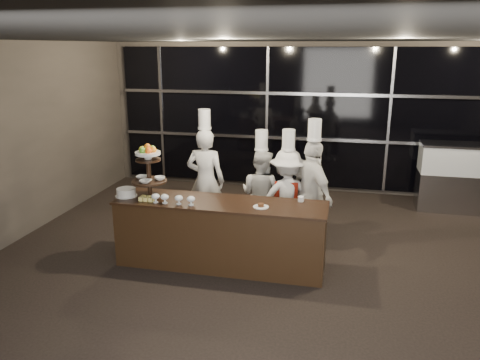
% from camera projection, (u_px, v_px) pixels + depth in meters
% --- Properties ---
extents(room, '(10.00, 10.00, 10.00)m').
position_uv_depth(room, '(303.00, 192.00, 4.71)').
color(room, black).
rests_on(room, ground).
extents(window_wall, '(8.60, 0.10, 2.80)m').
position_uv_depth(window_wall, '(326.00, 119.00, 9.34)').
color(window_wall, black).
rests_on(window_wall, ground).
extents(buffet_counter, '(2.84, 0.74, 0.92)m').
position_uv_depth(buffet_counter, '(221.00, 233.00, 6.34)').
color(buffet_counter, black).
rests_on(buffet_counter, ground).
extents(display_stand, '(0.48, 0.48, 0.74)m').
position_uv_depth(display_stand, '(149.00, 167.00, 6.31)').
color(display_stand, black).
rests_on(display_stand, buffet_counter).
extents(compotes, '(0.60, 0.11, 0.12)m').
position_uv_depth(compotes, '(172.00, 198.00, 6.11)').
color(compotes, silver).
rests_on(compotes, buffet_counter).
extents(layer_cake, '(0.30, 0.30, 0.11)m').
position_uv_depth(layer_cake, '(126.00, 192.00, 6.44)').
color(layer_cake, white).
rests_on(layer_cake, buffet_counter).
extents(pastry_squares, '(0.19, 0.13, 0.05)m').
position_uv_depth(pastry_squares, '(147.00, 198.00, 6.26)').
color(pastry_squares, '#F1E375').
rests_on(pastry_squares, buffet_counter).
extents(small_plate, '(0.20, 0.20, 0.05)m').
position_uv_depth(small_plate, '(261.00, 206.00, 6.00)').
color(small_plate, white).
rests_on(small_plate, buffet_counter).
extents(chef_cup, '(0.08, 0.08, 0.07)m').
position_uv_depth(chef_cup, '(301.00, 199.00, 6.22)').
color(chef_cup, white).
rests_on(chef_cup, buffet_counter).
extents(display_case, '(1.36, 0.60, 1.24)m').
position_uv_depth(display_case, '(458.00, 174.00, 8.45)').
color(display_case, '#A5A5AA').
rests_on(display_case, ground).
extents(chef_a, '(0.62, 0.40, 1.99)m').
position_uv_depth(chef_a, '(206.00, 179.00, 7.44)').
color(chef_a, silver).
rests_on(chef_a, ground).
extents(chef_b, '(0.83, 0.74, 1.71)m').
position_uv_depth(chef_b, '(261.00, 193.00, 7.23)').
color(chef_b, silver).
rests_on(chef_b, ground).
extents(chef_c, '(1.06, 0.78, 1.76)m').
position_uv_depth(chef_c, '(287.00, 197.00, 7.00)').
color(chef_c, white).
rests_on(chef_c, ground).
extents(chef_d, '(0.89, 1.01, 1.93)m').
position_uv_depth(chef_d, '(312.00, 194.00, 6.83)').
color(chef_d, white).
rests_on(chef_d, ground).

